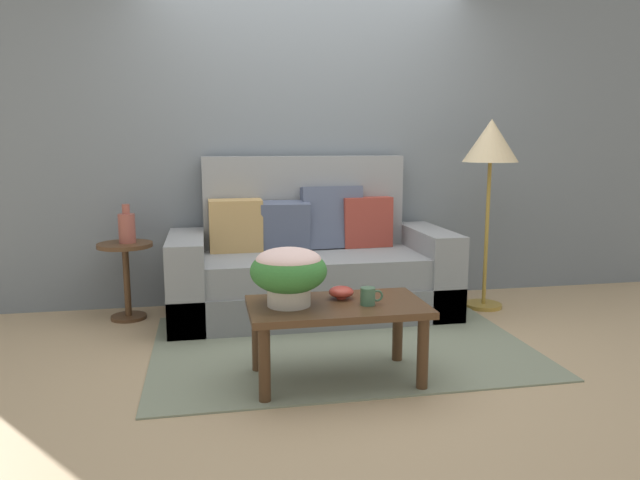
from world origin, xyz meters
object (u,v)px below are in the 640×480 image
object	(u,v)px
couch	(310,267)
side_table	(126,267)
table_vase	(127,227)
floor_lamp	(491,149)
coffee_mug	(368,296)
snack_bowl	(341,292)
coffee_table	(337,316)
potted_plant	(289,270)

from	to	relation	value
couch	side_table	xyz separation A→B (m)	(-1.35, 0.10, 0.04)
couch	table_vase	distance (m)	1.37
couch	floor_lamp	bearing A→B (deg)	-4.64
coffee_mug	snack_bowl	world-z (taller)	coffee_mug
coffee_table	potted_plant	xyz separation A→B (m)	(-0.26, 0.01, 0.26)
couch	potted_plant	bearing A→B (deg)	-104.91
side_table	coffee_mug	distance (m)	2.04
snack_bowl	table_vase	xyz separation A→B (m)	(-1.29, 1.32, 0.21)
floor_lamp	potted_plant	xyz separation A→B (m)	(-1.72, -1.18, -0.61)
table_vase	side_table	bearing A→B (deg)	-160.92
snack_bowl	potted_plant	bearing A→B (deg)	-165.29
snack_bowl	table_vase	size ratio (longest dim) A/B	0.49
floor_lamp	coffee_mug	xyz separation A→B (m)	(-1.30, -1.25, -0.75)
coffee_mug	snack_bowl	distance (m)	0.19
potted_plant	table_vase	xyz separation A→B (m)	(-0.98, 1.40, 0.06)
couch	potted_plant	xyz separation A→B (m)	(-0.34, -1.29, 0.27)
snack_bowl	side_table	bearing A→B (deg)	134.81
coffee_table	coffee_mug	size ratio (longest dim) A/B	7.63
side_table	potted_plant	size ratio (longest dim) A/B	1.39
floor_lamp	snack_bowl	bearing A→B (deg)	-142.01
potted_plant	coffee_mug	size ratio (longest dim) A/B	3.26
side_table	coffee_mug	xyz separation A→B (m)	(1.42, -1.47, 0.09)
coffee_mug	snack_bowl	xyz separation A→B (m)	(-0.11, 0.15, -0.01)
floor_lamp	coffee_mug	bearing A→B (deg)	-136.01
coffee_mug	side_table	bearing A→B (deg)	134.12
couch	side_table	bearing A→B (deg)	175.68
floor_lamp	coffee_mug	size ratio (longest dim) A/B	11.72
coffee_table	potted_plant	bearing A→B (deg)	177.46
potted_plant	table_vase	size ratio (longest dim) A/B	1.44
side_table	potted_plant	world-z (taller)	potted_plant
coffee_table	potted_plant	size ratio (longest dim) A/B	2.34
side_table	table_vase	distance (m)	0.29
coffee_table	snack_bowl	size ratio (longest dim) A/B	6.86
coffee_mug	table_vase	bearing A→B (deg)	133.58
potted_plant	side_table	bearing A→B (deg)	125.73
floor_lamp	table_vase	distance (m)	2.76
table_vase	potted_plant	bearing A→B (deg)	-54.95
potted_plant	coffee_mug	bearing A→B (deg)	-9.55
potted_plant	floor_lamp	bearing A→B (deg)	34.58
potted_plant	coffee_table	bearing A→B (deg)	-2.54
side_table	potted_plant	bearing A→B (deg)	-54.27
couch	coffee_mug	world-z (taller)	couch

